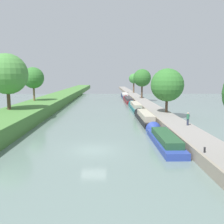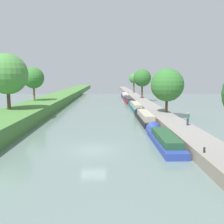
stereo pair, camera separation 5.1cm
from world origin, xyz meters
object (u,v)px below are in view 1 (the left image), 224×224
narrowboat_blue (163,138)px  narrowboat_teal (135,106)px  narrowboat_maroon (128,100)px  narrowboat_black (144,117)px  mooring_bollard_near (205,150)px  narrowboat_navy (125,95)px  person_walking (188,119)px  mooring_bollard_far (128,92)px

narrowboat_blue → narrowboat_teal: 28.23m
narrowboat_blue → narrowboat_maroon: (-0.00, 45.00, 0.03)m
narrowboat_black → mooring_bollard_near: bearing=-84.8°
narrowboat_black → narrowboat_navy: narrowboat_black is taller
narrowboat_black → narrowboat_navy: (0.12, 46.58, -0.04)m
narrowboat_teal → person_walking: bearing=-80.5°
narrowboat_teal → narrowboat_maroon: size_ratio=0.91×
narrowboat_maroon → mooring_bollard_near: size_ratio=34.63×
narrowboat_blue → narrowboat_teal: narrowboat_teal is taller
narrowboat_maroon → mooring_bollard_far: size_ratio=34.63×
person_walking → mooring_bollard_far: 62.17m
mooring_bollard_far → narrowboat_teal: bearing=-92.5°
narrowboat_navy → person_walking: bearing=-85.8°
narrowboat_blue → narrowboat_navy: narrowboat_navy is taller
narrowboat_teal → mooring_bollard_far: 38.36m
narrowboat_black → mooring_bollard_far: narrowboat_black is taller
narrowboat_blue → narrowboat_teal: bearing=89.6°
narrowboat_blue → narrowboat_maroon: 45.00m
narrowboat_navy → mooring_bollard_far: mooring_bollard_far is taller
mooring_bollard_near → narrowboat_blue: bearing=105.3°
narrowboat_black → narrowboat_maroon: narrowboat_black is taller
narrowboat_black → narrowboat_navy: 46.58m
narrowboat_teal → narrowboat_navy: 31.86m
narrowboat_teal → mooring_bollard_near: bearing=-87.3°
narrowboat_maroon → narrowboat_navy: narrowboat_navy is taller
narrowboat_blue → narrowboat_maroon: narrowboat_maroon is taller
narrowboat_teal → person_walking: size_ratio=8.51×
narrowboat_blue → narrowboat_black: size_ratio=0.86×
person_walking → mooring_bollard_near: 11.54m
narrowboat_teal → narrowboat_navy: (-0.06, 31.86, -0.02)m
mooring_bollard_near → narrowboat_teal: bearing=92.7°
mooring_bollard_near → narrowboat_black: bearing=95.2°
narrowboat_black → person_walking: size_ratio=8.14×
narrowboat_blue → narrowboat_maroon: size_ratio=0.74×
narrowboat_teal → mooring_bollard_near: 35.13m
narrowboat_black → mooring_bollard_near: size_ratio=30.01×
narrowboat_black → mooring_bollard_far: (1.85, 53.03, 0.62)m
narrowboat_maroon → mooring_bollard_far: mooring_bollard_far is taller
narrowboat_maroon → narrowboat_navy: bearing=89.5°
narrowboat_maroon → person_walking: 40.82m
narrowboat_teal → person_walking: (3.99, -23.81, 1.30)m
narrowboat_maroon → mooring_bollard_far: 21.63m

